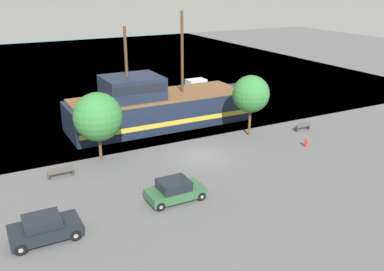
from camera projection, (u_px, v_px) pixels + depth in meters
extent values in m
plane|color=#5B5B5E|center=(202.00, 156.00, 35.61)|extent=(160.00, 160.00, 0.00)
plane|color=slate|center=(75.00, 68.00, 72.13)|extent=(80.00, 80.00, 0.00)
cube|color=#192338|center=(159.00, 111.00, 43.00)|extent=(18.01, 5.91, 2.88)
cube|color=gold|center=(159.00, 115.00, 43.14)|extent=(17.65, 5.99, 0.45)
cube|color=#192338|center=(238.00, 96.00, 47.09)|extent=(1.40, 3.25, 2.01)
cube|color=brown|center=(158.00, 96.00, 42.46)|extent=(17.29, 5.43, 0.25)
cube|color=#192338|center=(132.00, 87.00, 40.87)|extent=(5.40, 4.73, 2.13)
cube|color=black|center=(132.00, 84.00, 40.76)|extent=(5.13, 4.79, 0.77)
cylinder|color=#4C331E|center=(182.00, 52.00, 42.25)|extent=(0.28, 0.28, 7.97)
cylinder|color=#4C331E|center=(126.00, 64.00, 39.87)|extent=(0.28, 0.28, 6.78)
cube|color=navy|center=(199.00, 90.00, 55.42)|extent=(6.04, 2.19, 0.86)
cube|color=silver|center=(196.00, 83.00, 54.90)|extent=(2.41, 1.71, 1.04)
cube|color=black|center=(201.00, 83.00, 55.22)|extent=(0.12, 1.53, 0.83)
cube|color=#2D5B38|center=(175.00, 193.00, 28.38)|extent=(3.81, 1.91, 0.61)
cube|color=black|center=(174.00, 185.00, 28.12)|extent=(1.98, 1.72, 0.64)
cylinder|color=black|center=(201.00, 196.00, 28.40)|extent=(0.60, 0.22, 0.60)
cylinder|color=gray|center=(201.00, 196.00, 28.40)|extent=(0.23, 0.25, 0.23)
cylinder|color=black|center=(189.00, 186.00, 29.83)|extent=(0.60, 0.22, 0.60)
cylinder|color=gray|center=(189.00, 186.00, 29.83)|extent=(0.23, 0.25, 0.23)
cylinder|color=black|center=(160.00, 207.00, 27.09)|extent=(0.60, 0.22, 0.60)
cylinder|color=gray|center=(160.00, 207.00, 27.09)|extent=(0.23, 0.25, 0.23)
cylinder|color=black|center=(150.00, 195.00, 28.53)|extent=(0.60, 0.22, 0.60)
cylinder|color=gray|center=(150.00, 195.00, 28.53)|extent=(0.23, 0.25, 0.23)
cube|color=black|center=(45.00, 230.00, 23.98)|extent=(3.86, 1.95, 0.72)
cube|color=black|center=(42.00, 221.00, 23.73)|extent=(2.01, 1.75, 0.49)
cylinder|color=black|center=(75.00, 235.00, 23.99)|extent=(0.68, 0.22, 0.68)
cylinder|color=gray|center=(75.00, 235.00, 23.99)|extent=(0.26, 0.25, 0.26)
cylinder|color=black|center=(68.00, 220.00, 25.45)|extent=(0.68, 0.22, 0.68)
cylinder|color=gray|center=(68.00, 220.00, 25.45)|extent=(0.26, 0.25, 0.26)
cylinder|color=black|center=(21.00, 250.00, 22.70)|extent=(0.68, 0.22, 0.68)
cylinder|color=gray|center=(21.00, 250.00, 22.70)|extent=(0.26, 0.25, 0.26)
cylinder|color=black|center=(16.00, 233.00, 24.17)|extent=(0.68, 0.22, 0.68)
cylinder|color=gray|center=(16.00, 233.00, 24.17)|extent=(0.26, 0.25, 0.26)
cylinder|color=red|center=(306.00, 144.00, 37.60)|extent=(0.22, 0.22, 0.56)
sphere|color=red|center=(306.00, 140.00, 37.48)|extent=(0.25, 0.25, 0.25)
cylinder|color=red|center=(305.00, 144.00, 37.52)|extent=(0.10, 0.09, 0.09)
cylinder|color=red|center=(307.00, 143.00, 37.66)|extent=(0.10, 0.09, 0.09)
cube|color=#4C4742|center=(302.00, 126.00, 41.71)|extent=(1.65, 0.45, 0.05)
cube|color=#4C4742|center=(304.00, 125.00, 41.47)|extent=(1.65, 0.06, 0.40)
cube|color=#2D2D2D|center=(296.00, 130.00, 41.45)|extent=(0.12, 0.36, 0.40)
cube|color=#2D2D2D|center=(308.00, 127.00, 42.13)|extent=(0.12, 0.36, 0.40)
cube|color=#4C4742|center=(60.00, 172.00, 31.77)|extent=(1.83, 0.45, 0.05)
cube|color=#4C4742|center=(60.00, 170.00, 31.53)|extent=(1.83, 0.06, 0.40)
cube|color=#2D2D2D|center=(49.00, 177.00, 31.47)|extent=(0.12, 0.36, 0.40)
cube|color=#2D2D2D|center=(72.00, 172.00, 32.23)|extent=(0.12, 0.36, 0.40)
cylinder|color=brown|center=(100.00, 148.00, 34.58)|extent=(0.24, 0.24, 2.04)
sphere|color=#337A38|center=(98.00, 117.00, 33.67)|extent=(3.89, 3.89, 3.89)
cylinder|color=brown|center=(250.00, 122.00, 40.10)|extent=(0.24, 0.24, 2.57)
sphere|color=#337A38|center=(251.00, 94.00, 39.17)|extent=(3.43, 3.43, 3.43)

